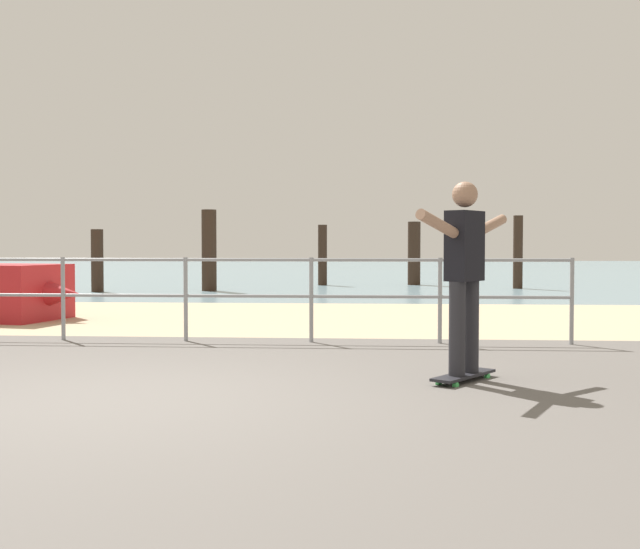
% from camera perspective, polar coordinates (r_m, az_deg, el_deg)
% --- Properties ---
extents(ground_plane, '(24.00, 10.00, 0.04)m').
position_cam_1_polar(ground_plane, '(5.15, -17.63, -11.22)').
color(ground_plane, '#605B56').
rests_on(ground_plane, ground).
extents(beach_strip, '(24.00, 6.00, 0.04)m').
position_cam_1_polar(beach_strip, '(12.85, -4.24, -3.20)').
color(beach_strip, tan).
rests_on(beach_strip, ground).
extents(sea_surface, '(72.00, 50.00, 0.04)m').
position_cam_1_polar(sea_surface, '(40.71, 1.53, 0.39)').
color(sea_surface, '#75939E').
rests_on(sea_surface, ground).
extents(railing_fence, '(12.44, 0.05, 1.05)m').
position_cam_1_polar(railing_fence, '(10.05, -18.55, -0.79)').
color(railing_fence, gray).
rests_on(railing_fence, ground).
extents(skateboard, '(0.63, 0.77, 0.08)m').
position_cam_1_polar(skateboard, '(6.78, 10.62, -7.39)').
color(skateboard, black).
rests_on(skateboard, ground).
extents(skateboarder, '(0.91, 1.23, 1.65)m').
position_cam_1_polar(skateboarder, '(6.69, 10.68, 0.67)').
color(skateboarder, '#26262B').
rests_on(skateboarder, skateboard).
extents(groyne_post_0, '(0.31, 0.31, 1.63)m').
position_cam_1_polar(groyne_post_0, '(20.60, -16.21, 0.97)').
color(groyne_post_0, '#332319').
rests_on(groyne_post_0, ground).
extents(groyne_post_1, '(0.39, 0.39, 2.16)m').
position_cam_1_polar(groyne_post_1, '(20.46, -8.24, 1.76)').
color(groyne_post_1, '#332319').
rests_on(groyne_post_1, ground).
extents(groyne_post_2, '(0.27, 0.27, 1.85)m').
position_cam_1_polar(groyne_post_2, '(23.23, 0.19, 1.43)').
color(groyne_post_2, '#332319').
rests_on(groyne_post_2, ground).
extents(groyne_post_3, '(0.39, 0.39, 1.95)m').
position_cam_1_polar(groyne_post_3, '(23.64, 7.00, 1.55)').
color(groyne_post_3, '#332319').
rests_on(groyne_post_3, ground).
extents(groyne_post_4, '(0.26, 0.26, 2.05)m').
position_cam_1_polar(groyne_post_4, '(22.05, 14.49, 1.60)').
color(groyne_post_4, '#332319').
rests_on(groyne_post_4, ground).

